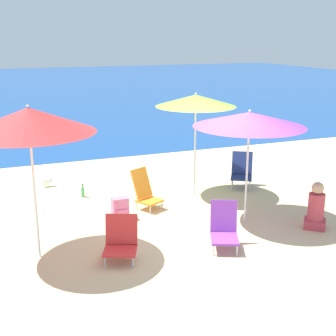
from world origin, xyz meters
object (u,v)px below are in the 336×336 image
beach_chair_red (121,240)px  beach_chair_navy (242,170)px  person_seated_near (316,209)px  backpack_pink (120,209)px  water_bottle (83,192)px  beach_umbrella_purple (249,119)px  seagull (47,181)px  beach_chair_orange (145,191)px  beach_chair_purple (224,227)px  beach_umbrella_lime (196,101)px  beach_umbrella_red (29,120)px

beach_chair_red → beach_chair_navy: bearing=57.5°
beach_chair_navy → beach_chair_red: beach_chair_navy is taller
person_seated_near → backpack_pink: (-3.08, 1.63, -0.15)m
beach_chair_navy → water_bottle: 3.52m
beach_umbrella_purple → seagull: bearing=132.9°
person_seated_near → seagull: size_ratio=3.15×
beach_chair_orange → backpack_pink: size_ratio=1.85×
beach_chair_red → person_seated_near: size_ratio=0.79×
beach_chair_navy → seagull: (-4.07, 1.56, -0.24)m
beach_chair_purple → beach_chair_orange: beach_chair_orange is taller
beach_umbrella_lime → backpack_pink: (-1.86, -0.80, -1.79)m
beach_umbrella_purple → seagull: (-3.12, 3.36, -1.74)m
beach_chair_purple → beach_chair_orange: bearing=129.9°
beach_umbrella_lime → seagull: (-2.86, 1.68, -1.86)m
beach_chair_purple → beach_chair_navy: size_ratio=0.95×
beach_umbrella_lime → beach_chair_purple: beach_umbrella_lime is taller
beach_chair_purple → beach_chair_red: bearing=-163.2°
beach_umbrella_lime → backpack_pink: 2.70m
beach_umbrella_red → water_bottle: (1.17, 2.50, -2.00)m
water_bottle → seagull: (-0.61, 0.98, 0.03)m
beach_chair_red → beach_chair_orange: beach_chair_orange is taller
water_bottle → seagull: 1.15m
beach_chair_navy → backpack_pink: (-3.07, -0.92, -0.17)m
seagull → beach_chair_red: bearing=-81.6°
beach_chair_orange → backpack_pink: beach_chair_orange is taller
beach_umbrella_red → beach_chair_navy: bearing=22.5°
beach_chair_red → beach_chair_orange: (1.02, 1.91, 0.05)m
beach_chair_orange → person_seated_near: person_seated_near is taller
beach_chair_red → beach_chair_orange: size_ratio=0.85×
beach_umbrella_lime → water_bottle: bearing=162.7°
beach_chair_navy → person_seated_near: size_ratio=0.91×
beach_umbrella_red → person_seated_near: size_ratio=2.76×
beach_chair_purple → person_seated_near: bearing=26.0°
beach_umbrella_lime → beach_chair_purple: size_ratio=2.96×
beach_umbrella_purple → beach_umbrella_red: beach_umbrella_red is taller
beach_umbrella_red → backpack_pink: size_ratio=5.53×
beach_umbrella_purple → beach_umbrella_red: (-3.68, -0.13, 0.24)m
beach_chair_red → person_seated_near: (3.49, -0.11, 0.05)m
seagull → beach_umbrella_lime: bearing=-30.4°
beach_umbrella_red → person_seated_near: beach_umbrella_red is taller
beach_chair_navy → water_bottle: (-3.46, 0.58, -0.27)m
beach_umbrella_red → water_bottle: beach_umbrella_red is taller
water_bottle → beach_umbrella_lime: bearing=-17.3°
backpack_pink → beach_chair_purple: bearing=-54.2°
beach_umbrella_purple → backpack_pink: 2.83m
beach_umbrella_lime → beach_chair_navy: bearing=5.6°
beach_chair_navy → beach_chair_orange: (-2.46, -0.53, -0.02)m
beach_umbrella_lime → water_bottle: beach_umbrella_lime is taller
beach_umbrella_purple → person_seated_near: beach_umbrella_purple is taller
water_bottle → beach_umbrella_red: bearing=-115.1°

